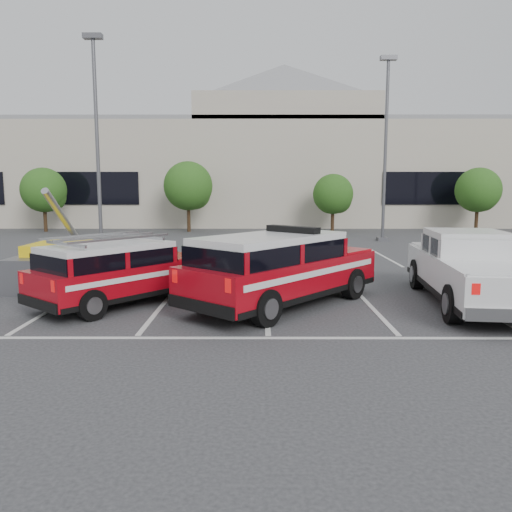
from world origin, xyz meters
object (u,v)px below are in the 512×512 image
at_px(convention_building, 262,168).
at_px(tree_right, 479,192).
at_px(tree_mid_left, 190,188).
at_px(tree_mid_right, 334,196).
at_px(fire_chief_suv, 281,274).
at_px(white_pickup, 471,276).
at_px(tree_left, 45,192).
at_px(light_pole_mid, 385,149).
at_px(utility_rig, 55,267).
at_px(ladder_suv, 120,277).
at_px(light_pole_left, 97,143).

xyz_separation_m(convention_building, tree_right, (14.91, -9.82, -1.95)).
relative_size(tree_mid_left, tree_mid_right, 1.21).
relative_size(fire_chief_suv, white_pickup, 0.90).
relative_size(tree_left, tree_right, 1.00).
bearing_deg(tree_left, fire_chief_suv, -55.30).
xyz_separation_m(tree_mid_right, tree_right, (10.00, 0.00, 0.27)).
bearing_deg(tree_left, white_pickup, -47.15).
distance_m(light_pole_mid, fire_chief_suv, 17.88).
relative_size(light_pole_mid, utility_rig, 2.85).
bearing_deg(tree_mid_left, light_pole_mid, -26.92).
distance_m(tree_right, ladder_suv, 29.01).
xyz_separation_m(light_pole_mid, utility_rig, (-13.52, -13.42, -4.58)).
bearing_deg(white_pickup, ladder_suv, -173.11).
bearing_deg(white_pickup, tree_left, 139.33).
xyz_separation_m(convention_building, light_pole_mid, (6.82, -15.86, 0.47)).
bearing_deg(ladder_suv, utility_rig, 177.75).
bearing_deg(ladder_suv, tree_left, 156.70).
xyz_separation_m(tree_mid_left, tree_mid_right, (10.00, -0.00, -0.54)).
height_order(tree_mid_left, utility_rig, tree_mid_left).
bearing_deg(tree_mid_right, tree_right, 0.00).
relative_size(tree_mid_left, light_pole_mid, 0.47).
relative_size(tree_mid_left, light_pole_left, 0.47).
xyz_separation_m(white_pickup, utility_rig, (-11.89, 2.39, -0.15)).
relative_size(tree_left, fire_chief_suv, 0.77).
height_order(light_pole_mid, utility_rig, light_pole_mid).
relative_size(tree_mid_left, ladder_suv, 1.02).
bearing_deg(fire_chief_suv, ladder_suv, -140.98).
height_order(convention_building, tree_mid_left, convention_building).
bearing_deg(tree_mid_left, tree_mid_right, -0.00).
distance_m(tree_right, fire_chief_suv, 26.60).
bearing_deg(white_pickup, light_pole_mid, 90.58).
distance_m(tree_left, light_pole_mid, 22.86).
distance_m(tree_mid_left, tree_mid_right, 10.01).
distance_m(tree_left, light_pole_left, 12.43).
bearing_deg(tree_left, ladder_suv, -63.13).
distance_m(tree_mid_right, light_pole_left, 16.72).
height_order(white_pickup, ladder_suv, white_pickup).
height_order(convention_building, light_pole_left, convention_building).
relative_size(light_pole_mid, fire_chief_suv, 1.78).
bearing_deg(ladder_suv, tree_right, 89.08).
height_order(tree_left, utility_rig, tree_left).
height_order(tree_mid_left, white_pickup, tree_mid_left).
height_order(light_pole_left, white_pickup, light_pole_left).
distance_m(light_pole_mid, white_pickup, 16.50).
bearing_deg(utility_rig, light_pole_mid, 45.21).
relative_size(tree_right, light_pole_mid, 0.43).
height_order(tree_left, tree_right, same).
relative_size(tree_mid_left, white_pickup, 0.76).
bearing_deg(tree_right, light_pole_mid, -143.23).
xyz_separation_m(tree_mid_left, tree_right, (20.00, -0.00, -0.27)).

